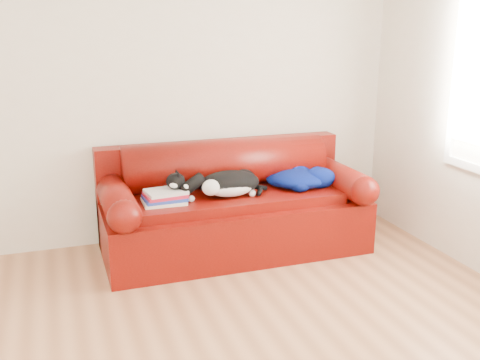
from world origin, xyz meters
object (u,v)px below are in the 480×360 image
object	(u,v)px
cat	(229,184)
blanket	(300,178)
sofa_base	(234,223)
book_stack	(165,197)

from	to	relation	value
cat	blanket	xyz separation A→B (m)	(0.64, 0.08, -0.02)
sofa_base	cat	world-z (taller)	cat
sofa_base	book_stack	world-z (taller)	book_stack
sofa_base	blanket	size ratio (longest dim) A/B	3.87
sofa_base	blanket	xyz separation A→B (m)	(0.57, -0.02, 0.34)
sofa_base	book_stack	distance (m)	0.67
sofa_base	cat	xyz separation A→B (m)	(-0.07, -0.10, 0.36)
book_stack	cat	bearing A→B (deg)	0.79
sofa_base	book_stack	xyz separation A→B (m)	(-0.58, -0.10, 0.31)
book_stack	cat	distance (m)	0.51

